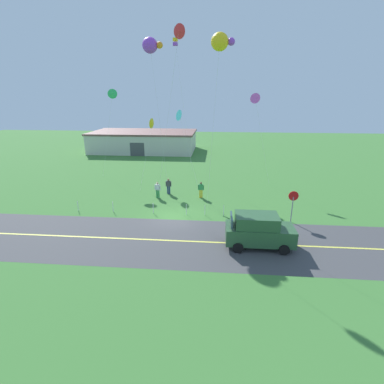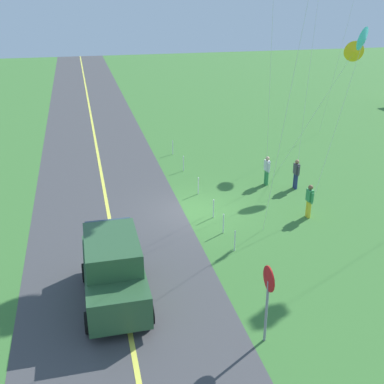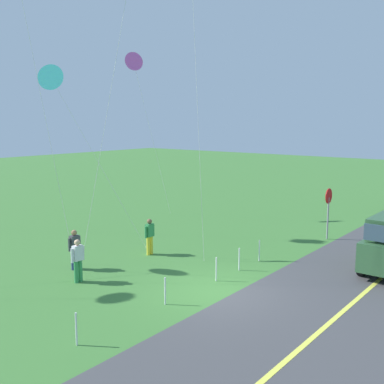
{
  "view_description": "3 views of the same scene",
  "coord_description": "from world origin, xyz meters",
  "px_view_note": "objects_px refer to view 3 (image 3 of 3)",
  "views": [
    {
      "loc": [
        3.27,
        -21.4,
        9.44
      ],
      "look_at": [
        1.3,
        1.32,
        1.79
      ],
      "focal_mm": 26.7,
      "sensor_mm": 36.0,
      "label": 1
    },
    {
      "loc": [
        19.77,
        -4.87,
        9.7
      ],
      "look_at": [
        1.32,
        -0.42,
        1.58
      ],
      "focal_mm": 44.21,
      "sensor_mm": 36.0,
      "label": 2
    },
    {
      "loc": [
        -12.61,
        -8.81,
        5.87
      ],
      "look_at": [
        1.01,
        1.94,
        3.19
      ],
      "focal_mm": 43.63,
      "sensor_mm": 36.0,
      "label": 3
    }
  ],
  "objects_px": {
    "kite_red_low": "(51,78)",
    "person_adult_near": "(150,235)",
    "person_child_watcher": "(78,259)",
    "kite_pink_drift": "(134,62)",
    "stop_sign": "(328,204)",
    "person_adult_companion": "(75,248)"
  },
  "relations": [
    {
      "from": "person_adult_companion",
      "to": "kite_red_low",
      "type": "relative_size",
      "value": 0.2
    },
    {
      "from": "stop_sign",
      "to": "person_adult_companion",
      "type": "height_order",
      "value": "stop_sign"
    },
    {
      "from": "person_child_watcher",
      "to": "kite_red_low",
      "type": "height_order",
      "value": "kite_red_low"
    },
    {
      "from": "stop_sign",
      "to": "kite_pink_drift",
      "type": "relative_size",
      "value": 0.26
    },
    {
      "from": "person_adult_near",
      "to": "kite_red_low",
      "type": "xyz_separation_m",
      "value": [
        -2.42,
        3.23,
        6.73
      ]
    },
    {
      "from": "stop_sign",
      "to": "person_child_watcher",
      "type": "relative_size",
      "value": 1.6
    },
    {
      "from": "kite_red_low",
      "to": "person_adult_companion",
      "type": "bearing_deg",
      "value": -111.57
    },
    {
      "from": "kite_pink_drift",
      "to": "person_child_watcher",
      "type": "bearing_deg",
      "value": -145.36
    },
    {
      "from": "stop_sign",
      "to": "person_adult_near",
      "type": "height_order",
      "value": "stop_sign"
    },
    {
      "from": "stop_sign",
      "to": "kite_pink_drift",
      "type": "distance_m",
      "value": 13.68
    },
    {
      "from": "person_child_watcher",
      "to": "kite_pink_drift",
      "type": "xyz_separation_m",
      "value": [
        9.62,
        6.65,
        8.34
      ]
    },
    {
      "from": "stop_sign",
      "to": "kite_pink_drift",
      "type": "bearing_deg",
      "value": 100.0
    },
    {
      "from": "person_child_watcher",
      "to": "stop_sign",
      "type": "bearing_deg",
      "value": 137.06
    },
    {
      "from": "kite_pink_drift",
      "to": "stop_sign",
      "type": "bearing_deg",
      "value": -80.0
    },
    {
      "from": "person_adult_near",
      "to": "person_adult_companion",
      "type": "xyz_separation_m",
      "value": [
        -3.34,
        0.9,
        0.0
      ]
    },
    {
      "from": "person_adult_near",
      "to": "person_child_watcher",
      "type": "relative_size",
      "value": 1.0
    },
    {
      "from": "person_adult_near",
      "to": "kite_pink_drift",
      "type": "xyz_separation_m",
      "value": [
        5.42,
        6.26,
        8.34
      ]
    },
    {
      "from": "person_adult_companion",
      "to": "person_child_watcher",
      "type": "bearing_deg",
      "value": -142.17
    },
    {
      "from": "person_adult_companion",
      "to": "person_adult_near",
      "type": "bearing_deg",
      "value": -33.74
    },
    {
      "from": "person_child_watcher",
      "to": "kite_pink_drift",
      "type": "distance_m",
      "value": 14.36
    },
    {
      "from": "stop_sign",
      "to": "person_child_watcher",
      "type": "distance_m",
      "value": 12.56
    },
    {
      "from": "kite_red_low",
      "to": "person_adult_near",
      "type": "bearing_deg",
      "value": -53.1
    }
  ]
}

